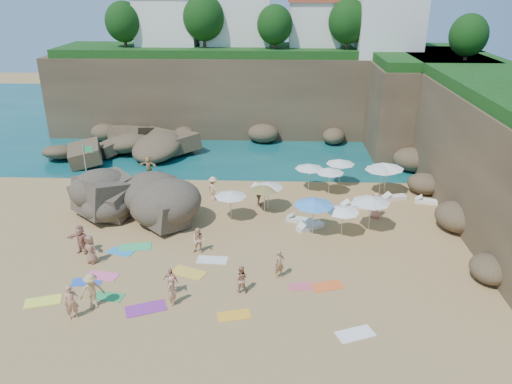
{
  "coord_description": "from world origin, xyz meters",
  "views": [
    {
      "loc": [
        3.23,
        -27.44,
        14.92
      ],
      "look_at": [
        2.0,
        3.0,
        2.0
      ],
      "focal_mm": 35.0,
      "sensor_mm": 36.0,
      "label": 1
    }
  ],
  "objects_px": {
    "parasol_1": "(309,167)",
    "person_stand_4": "(376,205)",
    "rock_outcrop": "(126,216)",
    "flag_pole": "(87,164)",
    "lounger_0": "(261,187)",
    "person_stand_0": "(71,302)",
    "person_stand_2": "(213,189)",
    "parasol_0": "(330,170)",
    "person_stand_6": "(171,291)",
    "person_stand_3": "(259,194)",
    "person_stand_5": "(148,165)",
    "person_stand_1": "(241,279)",
    "parasol_2": "(382,168)"
  },
  "relations": [
    {
      "from": "lounger_0",
      "to": "person_stand_3",
      "type": "bearing_deg",
      "value": -125.43
    },
    {
      "from": "person_stand_1",
      "to": "person_stand_4",
      "type": "relative_size",
      "value": 0.82
    },
    {
      "from": "flag_pole",
      "to": "parasol_1",
      "type": "relative_size",
      "value": 1.83
    },
    {
      "from": "person_stand_4",
      "to": "person_stand_6",
      "type": "height_order",
      "value": "person_stand_4"
    },
    {
      "from": "flag_pole",
      "to": "parasol_1",
      "type": "distance_m",
      "value": 16.48
    },
    {
      "from": "lounger_0",
      "to": "person_stand_5",
      "type": "xyz_separation_m",
      "value": [
        -9.42,
        2.53,
        0.72
      ]
    },
    {
      "from": "lounger_0",
      "to": "person_stand_1",
      "type": "relative_size",
      "value": 1.07
    },
    {
      "from": "flag_pole",
      "to": "person_stand_6",
      "type": "bearing_deg",
      "value": -56.6
    },
    {
      "from": "rock_outcrop",
      "to": "lounger_0",
      "type": "relative_size",
      "value": 4.45
    },
    {
      "from": "parasol_0",
      "to": "person_stand_6",
      "type": "xyz_separation_m",
      "value": [
        -9.13,
        -14.52,
        -1.05
      ]
    },
    {
      "from": "lounger_0",
      "to": "person_stand_3",
      "type": "xyz_separation_m",
      "value": [
        -0.06,
        -3.2,
        0.74
      ]
    },
    {
      "from": "parasol_0",
      "to": "lounger_0",
      "type": "xyz_separation_m",
      "value": [
        -5.16,
        0.82,
        -1.75
      ]
    },
    {
      "from": "parasol_2",
      "to": "person_stand_2",
      "type": "height_order",
      "value": "parasol_2"
    },
    {
      "from": "person_stand_5",
      "to": "person_stand_6",
      "type": "height_order",
      "value": "person_stand_5"
    },
    {
      "from": "parasol_0",
      "to": "parasol_2",
      "type": "height_order",
      "value": "parasol_2"
    },
    {
      "from": "lounger_0",
      "to": "person_stand_5",
      "type": "relative_size",
      "value": 0.96
    },
    {
      "from": "flag_pole",
      "to": "person_stand_6",
      "type": "distance_m",
      "value": 15.93
    },
    {
      "from": "person_stand_2",
      "to": "person_stand_6",
      "type": "bearing_deg",
      "value": 136.44
    },
    {
      "from": "person_stand_0",
      "to": "person_stand_4",
      "type": "bearing_deg",
      "value": 6.22
    },
    {
      "from": "rock_outcrop",
      "to": "person_stand_4",
      "type": "xyz_separation_m",
      "value": [
        17.02,
        0.5,
        0.91
      ]
    },
    {
      "from": "flag_pole",
      "to": "person_stand_3",
      "type": "height_order",
      "value": "flag_pole"
    },
    {
      "from": "rock_outcrop",
      "to": "person_stand_6",
      "type": "distance_m",
      "value": 11.24
    },
    {
      "from": "parasol_1",
      "to": "parasol_2",
      "type": "height_order",
      "value": "parasol_2"
    },
    {
      "from": "person_stand_0",
      "to": "person_stand_3",
      "type": "bearing_deg",
      "value": 28.47
    },
    {
      "from": "person_stand_0",
      "to": "person_stand_2",
      "type": "bearing_deg",
      "value": 41.09
    },
    {
      "from": "parasol_0",
      "to": "person_stand_2",
      "type": "relative_size",
      "value": 1.18
    },
    {
      "from": "parasol_0",
      "to": "person_stand_3",
      "type": "relative_size",
      "value": 1.24
    },
    {
      "from": "person_stand_4",
      "to": "person_stand_6",
      "type": "bearing_deg",
      "value": -75.18
    },
    {
      "from": "person_stand_6",
      "to": "lounger_0",
      "type": "bearing_deg",
      "value": -179.09
    },
    {
      "from": "rock_outcrop",
      "to": "parasol_2",
      "type": "xyz_separation_m",
      "value": [
        18.09,
        4.5,
        2.18
      ]
    },
    {
      "from": "person_stand_0",
      "to": "person_stand_5",
      "type": "bearing_deg",
      "value": 63.44
    },
    {
      "from": "flag_pole",
      "to": "person_stand_3",
      "type": "distance_m",
      "value": 12.79
    },
    {
      "from": "person_stand_5",
      "to": "lounger_0",
      "type": "bearing_deg",
      "value": -3.0
    },
    {
      "from": "person_stand_3",
      "to": "parasol_1",
      "type": "bearing_deg",
      "value": -40.5
    },
    {
      "from": "person_stand_5",
      "to": "person_stand_6",
      "type": "distance_m",
      "value": 18.68
    },
    {
      "from": "parasol_1",
      "to": "person_stand_6",
      "type": "relative_size",
      "value": 1.35
    },
    {
      "from": "parasol_1",
      "to": "person_stand_4",
      "type": "relative_size",
      "value": 1.22
    },
    {
      "from": "flag_pole",
      "to": "person_stand_0",
      "type": "xyz_separation_m",
      "value": [
        4.2,
        -14.48,
        -1.69
      ]
    },
    {
      "from": "person_stand_4",
      "to": "person_stand_2",
      "type": "bearing_deg",
      "value": -128.94
    },
    {
      "from": "rock_outcrop",
      "to": "parasol_2",
      "type": "relative_size",
      "value": 2.85
    },
    {
      "from": "parasol_1",
      "to": "parasol_0",
      "type": "bearing_deg",
      "value": -23.09
    },
    {
      "from": "lounger_0",
      "to": "person_stand_3",
      "type": "distance_m",
      "value": 3.29
    },
    {
      "from": "rock_outcrop",
      "to": "flag_pole",
      "type": "relative_size",
      "value": 1.77
    },
    {
      "from": "person_stand_1",
      "to": "person_stand_0",
      "type": "bearing_deg",
      "value": 20.42
    },
    {
      "from": "lounger_0",
      "to": "person_stand_4",
      "type": "height_order",
      "value": "person_stand_4"
    },
    {
      "from": "person_stand_5",
      "to": "person_stand_6",
      "type": "relative_size",
      "value": 1.03
    },
    {
      "from": "parasol_0",
      "to": "person_stand_5",
      "type": "bearing_deg",
      "value": 167.05
    },
    {
      "from": "person_stand_2",
      "to": "person_stand_5",
      "type": "distance_m",
      "value": 7.74
    },
    {
      "from": "lounger_0",
      "to": "person_stand_6",
      "type": "bearing_deg",
      "value": -138.94
    },
    {
      "from": "person_stand_2",
      "to": "person_stand_6",
      "type": "xyz_separation_m",
      "value": [
        -0.53,
        -12.95,
        -0.09
      ]
    }
  ]
}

